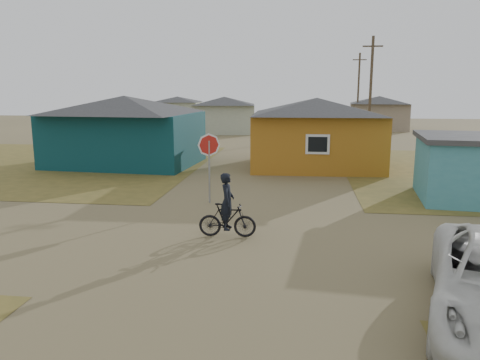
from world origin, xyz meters
TOP-DOWN VIEW (x-y plane):
  - ground at (0.00, 0.00)m, footprint 120.00×120.00m
  - grass_nw at (-14.00, 13.00)m, footprint 20.00×18.00m
  - house_teal at (-8.50, 13.50)m, footprint 8.93×7.08m
  - house_yellow at (2.50, 14.00)m, footprint 7.72×6.76m
  - house_pale_west at (-6.00, 34.00)m, footprint 7.04×6.15m
  - house_beige_east at (10.00, 40.00)m, footprint 6.95×6.05m
  - house_pale_north at (-14.00, 46.00)m, footprint 6.28×5.81m
  - utility_pole_near at (6.50, 22.00)m, footprint 1.40×0.20m
  - utility_pole_far at (7.50, 38.00)m, footprint 1.40×0.20m
  - stop_sign at (-1.84, 4.83)m, footprint 0.89×0.10m
  - cyclist at (-0.49, 0.68)m, footprint 1.75×0.64m

SIDE VIEW (x-z plane):
  - ground at x=0.00m, z-range 0.00..0.00m
  - grass_nw at x=-14.00m, z-range 0.00..0.01m
  - cyclist at x=-0.49m, z-range -0.27..1.69m
  - house_pale_north at x=-14.00m, z-range 0.05..3.45m
  - house_pale_west at x=-6.00m, z-range 0.06..3.66m
  - house_beige_east at x=10.00m, z-range 0.06..3.66m
  - stop_sign at x=-1.84m, z-range 0.62..3.34m
  - house_yellow at x=2.50m, z-range 0.05..3.95m
  - house_teal at x=-8.50m, z-range 0.05..4.05m
  - utility_pole_near at x=6.50m, z-range 0.14..8.14m
  - utility_pole_far at x=7.50m, z-range 0.14..8.14m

